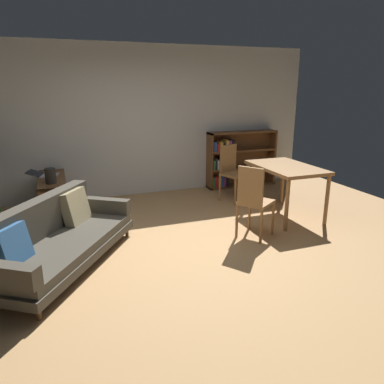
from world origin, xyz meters
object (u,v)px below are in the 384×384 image
media_console (54,197)px  dining_table (286,172)px  dining_chair_near (254,199)px  open_laptop (44,175)px  desk_speaker (50,176)px  dining_chair_far (232,170)px  bookshelf (236,159)px  fabric_couch (55,237)px

media_console → dining_table: dining_table is taller
dining_chair_near → open_laptop: bearing=142.2°
media_console → open_laptop: size_ratio=2.55×
desk_speaker → dining_chair_far: bearing=2.8°
desk_speaker → bookshelf: bookshelf is taller
fabric_couch → open_laptop: fabric_couch is taller
dining_chair_near → dining_chair_far: (0.51, 1.65, -0.00)m
bookshelf → media_console: bearing=-169.2°
media_console → desk_speaker: bearing=-91.0°
fabric_couch → media_console: (-0.01, 1.74, -0.03)m
fabric_couch → dining_table: size_ratio=1.77×
dining_table → dining_chair_far: (-0.39, 1.04, -0.16)m
dining_table → bookshelf: bookshelf is taller
fabric_couch → media_console: 1.74m
fabric_couch → desk_speaker: 1.46m
dining_chair_near → bookshelf: bearing=68.0°
fabric_couch → dining_table: dining_table is taller
media_console → dining_table: bearing=-19.8°
dining_chair_far → bookshelf: size_ratio=0.68×
dining_table → bookshelf: bearing=86.7°
desk_speaker → dining_table: size_ratio=0.18×
fabric_couch → desk_speaker: (-0.01, 1.41, 0.39)m
dining_table → open_laptop: bearing=158.3°
media_console → fabric_couch: bearing=-89.8°
desk_speaker → dining_table: 3.51m
fabric_couch → dining_chair_far: 3.38m
open_laptop → dining_table: size_ratio=0.41×
dining_table → dining_chair_near: bearing=-145.7°
dining_table → dining_chair_far: bearing=110.9°
open_laptop → dining_chair_near: 3.28m
open_laptop → dining_chair_far: bearing=-6.6°
bookshelf → dining_table: bearing=-93.3°
fabric_couch → media_console: fabric_couch is taller
dining_table → bookshelf: (0.11, 1.88, -0.16)m
open_laptop → dining_chair_far: (3.10, -0.36, -0.09)m
bookshelf → dining_chair_far: bearing=-120.7°
desk_speaker → dining_chair_near: 2.91m
open_laptop → desk_speaker: size_ratio=2.29×
fabric_couch → bookshelf: size_ratio=1.51×
dining_chair_near → desk_speaker: bearing=148.8°
dining_chair_near → bookshelf: bookshelf is taller
fabric_couch → desk_speaker: desk_speaker is taller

